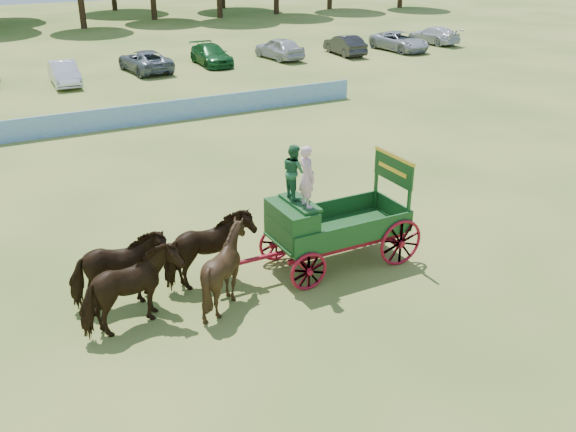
# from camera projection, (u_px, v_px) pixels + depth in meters

# --- Properties ---
(ground) EXTENTS (160.00, 160.00, 0.00)m
(ground) POSITION_uv_depth(u_px,v_px,m) (331.00, 293.00, 17.01)
(ground) COLOR #9E9547
(ground) RESTS_ON ground
(horse_lead_left) EXTENTS (2.63, 1.69, 2.05)m
(horse_lead_left) POSITION_uv_depth(u_px,v_px,m) (131.00, 291.00, 15.11)
(horse_lead_left) COLOR black
(horse_lead_left) RESTS_ON ground
(horse_lead_right) EXTENTS (2.52, 1.32, 2.05)m
(horse_lead_right) POSITION_uv_depth(u_px,v_px,m) (119.00, 271.00, 16.00)
(horse_lead_right) COLOR black
(horse_lead_right) RESTS_ON ground
(horse_wheel_left) EXTENTS (1.88, 1.68, 2.05)m
(horse_wheel_left) POSITION_uv_depth(u_px,v_px,m) (225.00, 268.00, 16.14)
(horse_wheel_left) COLOR black
(horse_wheel_left) RESTS_ON ground
(horse_wheel_right) EXTENTS (2.54, 1.40, 2.05)m
(horse_wheel_right) POSITION_uv_depth(u_px,v_px,m) (209.00, 250.00, 17.03)
(horse_wheel_right) COLOR black
(horse_wheel_right) RESTS_ON ground
(farm_dray) EXTENTS (6.00, 2.00, 3.81)m
(farm_dray) POSITION_uv_depth(u_px,v_px,m) (316.00, 215.00, 17.61)
(farm_dray) COLOR maroon
(farm_dray) RESTS_ON ground
(sponsor_banner) EXTENTS (26.00, 0.08, 1.05)m
(sponsor_banner) POSITION_uv_depth(u_px,v_px,m) (119.00, 118.00, 30.89)
(sponsor_banner) COLOR #1F67A8
(sponsor_banner) RESTS_ON ground
(parked_cars) EXTENTS (56.86, 6.78, 1.60)m
(parked_cars) POSITION_uv_depth(u_px,v_px,m) (110.00, 65.00, 41.72)
(parked_cars) COLOR silver
(parked_cars) RESTS_ON ground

